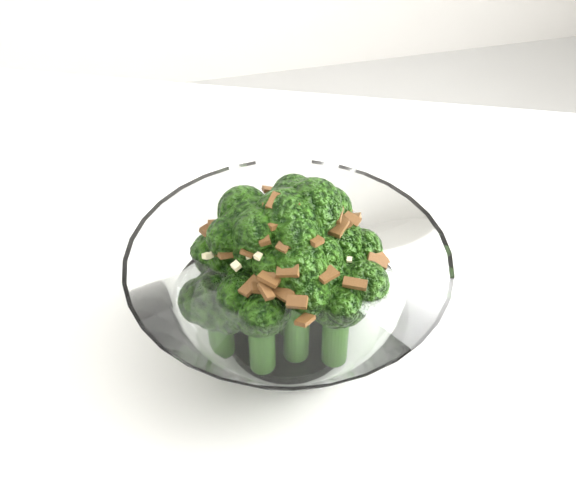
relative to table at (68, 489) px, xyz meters
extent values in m
cube|color=white|center=(0.00, 0.00, 0.05)|extent=(1.41, 1.18, 0.04)
cylinder|color=white|center=(0.16, 0.04, 0.07)|extent=(0.08, 0.08, 0.01)
cylinder|color=#295717|center=(0.20, 0.06, 0.10)|extent=(0.02, 0.02, 0.04)
sphere|color=#25520F|center=(0.20, 0.06, 0.13)|extent=(0.04, 0.04, 0.04)
cylinder|color=#295717|center=(0.13, 0.01, 0.10)|extent=(0.02, 0.02, 0.05)
sphere|color=#25520F|center=(0.13, 0.01, 0.13)|extent=(0.04, 0.04, 0.04)
cylinder|color=#295717|center=(0.16, 0.01, 0.11)|extent=(0.02, 0.02, 0.07)
sphere|color=#25520F|center=(0.16, 0.01, 0.15)|extent=(0.04, 0.04, 0.04)
cylinder|color=#295717|center=(0.14, 0.05, 0.11)|extent=(0.02, 0.02, 0.07)
sphere|color=#25520F|center=(0.14, 0.05, 0.16)|extent=(0.05, 0.05, 0.05)
cylinder|color=#295717|center=(0.16, 0.08, 0.10)|extent=(0.02, 0.02, 0.04)
sphere|color=#25520F|center=(0.16, 0.08, 0.13)|extent=(0.04, 0.04, 0.04)
cylinder|color=#295717|center=(0.13, 0.05, 0.10)|extent=(0.02, 0.02, 0.05)
sphere|color=#25520F|center=(0.13, 0.05, 0.14)|extent=(0.04, 0.04, 0.04)
cylinder|color=#295717|center=(0.11, 0.03, 0.10)|extent=(0.02, 0.02, 0.04)
sphere|color=#25520F|center=(0.11, 0.03, 0.12)|extent=(0.04, 0.04, 0.04)
cylinder|color=#295717|center=(0.16, 0.04, 0.12)|extent=(0.02, 0.02, 0.08)
sphere|color=#25520F|center=(0.16, 0.04, 0.17)|extent=(0.05, 0.05, 0.05)
cylinder|color=#295717|center=(0.17, 0.06, 0.11)|extent=(0.02, 0.02, 0.07)
sphere|color=#25520F|center=(0.17, 0.06, 0.16)|extent=(0.04, 0.04, 0.04)
cylinder|color=#295717|center=(0.19, 0.04, 0.10)|extent=(0.02, 0.02, 0.05)
sphere|color=#25520F|center=(0.19, 0.04, 0.14)|extent=(0.04, 0.04, 0.04)
cylinder|color=#295717|center=(0.18, 0.01, 0.10)|extent=(0.02, 0.02, 0.05)
sphere|color=#25520F|center=(0.18, 0.01, 0.13)|extent=(0.04, 0.04, 0.04)
cube|color=brown|center=(0.12, 0.04, 0.16)|extent=(0.01, 0.01, 0.01)
cube|color=brown|center=(0.15, 0.04, 0.19)|extent=(0.01, 0.01, 0.01)
cube|color=brown|center=(0.13, 0.08, 0.15)|extent=(0.01, 0.01, 0.01)
cube|color=brown|center=(0.19, 0.03, 0.17)|extent=(0.02, 0.02, 0.00)
cube|color=brown|center=(0.20, 0.06, 0.16)|extent=(0.01, 0.01, 0.01)
cube|color=brown|center=(0.12, 0.03, 0.16)|extent=(0.01, 0.01, 0.01)
cube|color=brown|center=(0.19, 0.00, 0.15)|extent=(0.01, 0.01, 0.00)
cube|color=brown|center=(0.13, 0.00, 0.15)|extent=(0.01, 0.01, 0.01)
cube|color=brown|center=(0.19, 0.07, 0.15)|extent=(0.02, 0.01, 0.01)
cube|color=brown|center=(0.15, 0.02, 0.18)|extent=(0.01, 0.01, 0.01)
cube|color=brown|center=(0.14, 0.00, 0.16)|extent=(0.01, 0.01, 0.01)
cube|color=brown|center=(0.18, 0.06, 0.16)|extent=(0.02, 0.01, 0.01)
cube|color=brown|center=(0.21, 0.02, 0.14)|extent=(0.01, 0.01, 0.01)
cube|color=brown|center=(0.14, 0.03, 0.18)|extent=(0.01, 0.02, 0.01)
cube|color=brown|center=(0.16, 0.09, 0.16)|extent=(0.01, 0.01, 0.01)
cube|color=brown|center=(0.15, 0.00, 0.17)|extent=(0.01, 0.01, 0.01)
cube|color=brown|center=(0.20, 0.05, 0.16)|extent=(0.01, 0.01, 0.01)
cube|color=brown|center=(0.17, 0.02, 0.18)|extent=(0.01, 0.02, 0.00)
cube|color=brown|center=(0.21, 0.01, 0.15)|extent=(0.01, 0.01, 0.01)
cube|color=brown|center=(0.14, 0.01, 0.16)|extent=(0.01, 0.01, 0.01)
cube|color=brown|center=(0.15, -0.02, 0.15)|extent=(0.01, 0.01, 0.01)
cube|color=brown|center=(0.17, 0.00, 0.16)|extent=(0.01, 0.01, 0.00)
cube|color=brown|center=(0.16, 0.06, 0.17)|extent=(0.01, 0.01, 0.01)
cube|color=brown|center=(0.13, 0.07, 0.16)|extent=(0.01, 0.01, 0.00)
cube|color=brown|center=(0.15, 0.00, 0.15)|extent=(0.01, 0.01, 0.01)
cube|color=brown|center=(0.14, 0.00, 0.16)|extent=(0.01, 0.01, 0.01)
cube|color=brown|center=(0.16, 0.03, 0.19)|extent=(0.01, 0.01, 0.01)
cube|color=brown|center=(0.15, 0.02, 0.18)|extent=(0.01, 0.01, 0.01)
cube|color=brown|center=(0.13, 0.03, 0.17)|extent=(0.01, 0.02, 0.01)
cube|color=brown|center=(0.15, 0.04, 0.18)|extent=(0.01, 0.01, 0.01)
cube|color=brown|center=(0.17, 0.05, 0.17)|extent=(0.01, 0.01, 0.01)
cube|color=brown|center=(0.14, 0.06, 0.17)|extent=(0.01, 0.01, 0.01)
cube|color=brown|center=(0.16, 0.01, 0.17)|extent=(0.01, 0.01, 0.01)
cube|color=brown|center=(0.13, 0.07, 0.16)|extent=(0.01, 0.01, 0.01)
cube|color=brown|center=(0.13, 0.02, 0.17)|extent=(0.01, 0.01, 0.01)
cube|color=brown|center=(0.13, 0.04, 0.17)|extent=(0.01, 0.01, 0.01)
cube|color=brown|center=(0.14, 0.03, 0.18)|extent=(0.01, 0.02, 0.01)
cube|color=brown|center=(0.19, 0.04, 0.16)|extent=(0.01, 0.01, 0.01)
cube|color=brown|center=(0.17, 0.06, 0.17)|extent=(0.02, 0.01, 0.01)
cube|color=brown|center=(0.13, 0.01, 0.15)|extent=(0.02, 0.01, 0.01)
cube|color=brown|center=(0.17, 0.04, 0.18)|extent=(0.01, 0.01, 0.00)
cube|color=brown|center=(0.20, 0.05, 0.15)|extent=(0.01, 0.01, 0.01)
cube|color=brown|center=(0.16, 0.08, 0.15)|extent=(0.01, 0.01, 0.01)
cube|color=brown|center=(0.12, 0.06, 0.16)|extent=(0.01, 0.01, 0.01)
cube|color=brown|center=(0.19, 0.08, 0.16)|extent=(0.02, 0.01, 0.01)
cube|color=brown|center=(0.13, 0.02, 0.17)|extent=(0.01, 0.01, 0.01)
cube|color=brown|center=(0.12, 0.04, 0.16)|extent=(0.01, 0.01, 0.01)
cube|color=brown|center=(0.15, -0.01, 0.15)|extent=(0.01, 0.01, 0.01)
cube|color=brown|center=(0.18, 0.08, 0.15)|extent=(0.01, 0.02, 0.00)
cube|color=brown|center=(0.19, 0.04, 0.17)|extent=(0.01, 0.01, 0.01)
cube|color=brown|center=(0.11, 0.06, 0.15)|extent=(0.01, 0.01, 0.01)
cube|color=brown|center=(0.14, 0.02, 0.18)|extent=(0.01, 0.01, 0.01)
cube|color=beige|center=(0.13, 0.02, 0.17)|extent=(0.00, 0.00, 0.00)
cube|color=beige|center=(0.17, 0.03, 0.18)|extent=(0.00, 0.00, 0.00)
cube|color=beige|center=(0.17, 0.07, 0.16)|extent=(0.01, 0.01, 0.00)
cube|color=beige|center=(0.13, 0.06, 0.17)|extent=(0.01, 0.01, 0.01)
cube|color=beige|center=(0.11, 0.04, 0.15)|extent=(0.00, 0.00, 0.00)
cube|color=beige|center=(0.14, 0.02, 0.17)|extent=(0.01, 0.01, 0.00)
cube|color=beige|center=(0.15, -0.01, 0.15)|extent=(0.01, 0.01, 0.00)
cube|color=beige|center=(0.12, 0.02, 0.16)|extent=(0.01, 0.01, 0.00)
cube|color=beige|center=(0.20, 0.06, 0.16)|extent=(0.00, 0.00, 0.00)
cube|color=beige|center=(0.18, 0.08, 0.15)|extent=(0.01, 0.01, 0.00)
cube|color=beige|center=(0.18, 0.07, 0.16)|extent=(0.00, 0.01, 0.00)
cube|color=beige|center=(0.20, 0.06, 0.15)|extent=(0.00, 0.00, 0.00)
cube|color=beige|center=(0.13, 0.06, 0.16)|extent=(0.01, 0.01, 0.01)
cube|color=beige|center=(0.19, 0.01, 0.16)|extent=(0.00, 0.00, 0.00)
cube|color=beige|center=(0.19, 0.00, 0.15)|extent=(0.01, 0.01, 0.00)
cube|color=beige|center=(0.11, 0.04, 0.16)|extent=(0.00, 0.00, 0.00)
cube|color=beige|center=(0.14, 0.05, 0.17)|extent=(0.01, 0.01, 0.01)
cube|color=beige|center=(0.16, 0.02, 0.18)|extent=(0.01, 0.00, 0.00)
cube|color=beige|center=(0.14, 0.01, 0.17)|extent=(0.01, 0.01, 0.00)
cube|color=beige|center=(0.18, 0.07, 0.16)|extent=(0.00, 0.00, 0.00)
cube|color=beige|center=(0.11, 0.04, 0.16)|extent=(0.01, 0.01, 0.01)
camera|label=1|loc=(0.08, -0.31, 0.47)|focal=50.00mm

